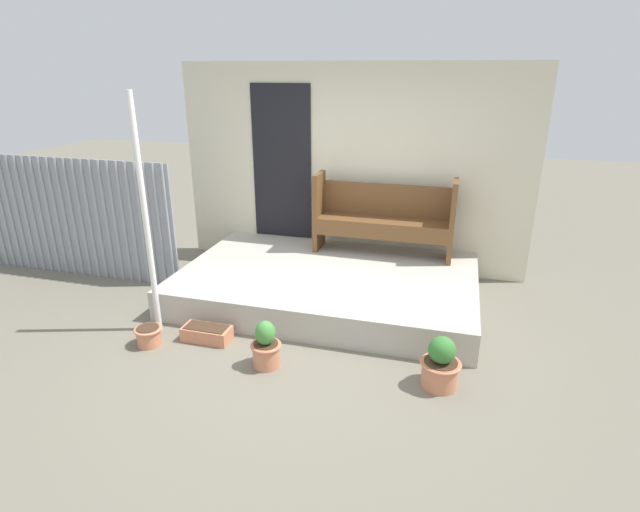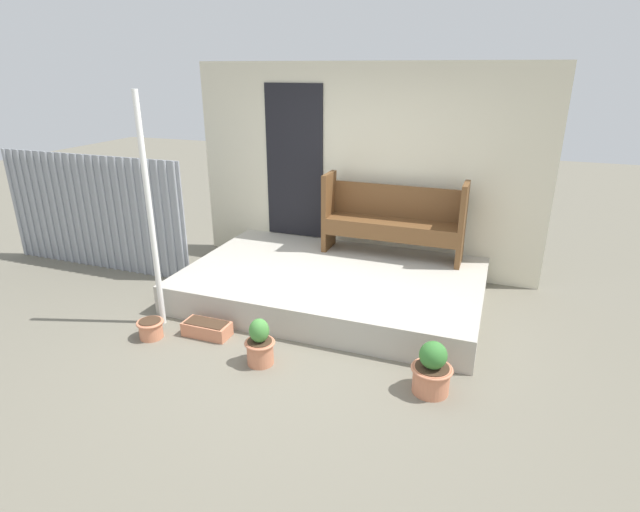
% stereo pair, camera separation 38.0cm
% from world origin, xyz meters
% --- Properties ---
extents(ground_plane, '(24.00, 24.00, 0.00)m').
position_xyz_m(ground_plane, '(0.00, 0.00, 0.00)').
color(ground_plane, '#706B5B').
extents(porch_slab, '(3.33, 2.15, 0.33)m').
position_xyz_m(porch_slab, '(0.01, 1.08, 0.17)').
color(porch_slab, '#B7B2A5').
rests_on(porch_slab, ground_plane).
extents(house_wall, '(4.53, 0.08, 2.60)m').
position_xyz_m(house_wall, '(-0.03, 2.18, 1.30)').
color(house_wall, beige).
rests_on(house_wall, ground_plane).
extents(fence_corrugated, '(2.81, 0.05, 1.51)m').
position_xyz_m(fence_corrugated, '(-3.25, 0.91, 0.76)').
color(fence_corrugated, gray).
rests_on(fence_corrugated, ground_plane).
extents(support_post, '(0.06, 0.06, 2.35)m').
position_xyz_m(support_post, '(-1.47, -0.13, 1.17)').
color(support_post, white).
rests_on(support_post, ground_plane).
extents(bench, '(1.70, 0.41, 0.98)m').
position_xyz_m(bench, '(0.51, 1.85, 0.83)').
color(bench, brown).
rests_on(bench, porch_slab).
extents(flower_pot_left, '(0.27, 0.27, 0.19)m').
position_xyz_m(flower_pot_left, '(-1.39, -0.42, 0.11)').
color(flower_pot_left, tan).
rests_on(flower_pot_left, ground_plane).
extents(flower_pot_middle, '(0.28, 0.28, 0.45)m').
position_xyz_m(flower_pot_middle, '(-0.16, -0.46, 0.20)').
color(flower_pot_middle, tan).
rests_on(flower_pot_middle, ground_plane).
extents(flower_pot_right, '(0.34, 0.34, 0.46)m').
position_xyz_m(flower_pot_right, '(1.35, -0.35, 0.20)').
color(flower_pot_right, tan).
rests_on(flower_pot_right, ground_plane).
extents(planter_box_rect, '(0.47, 0.22, 0.15)m').
position_xyz_m(planter_box_rect, '(-0.89, -0.19, 0.07)').
color(planter_box_rect, tan).
rests_on(planter_box_rect, ground_plane).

